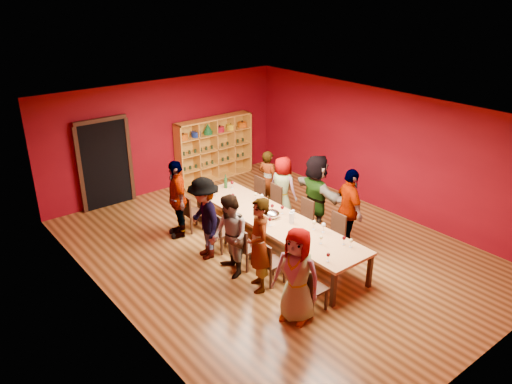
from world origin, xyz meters
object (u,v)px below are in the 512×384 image
shelving_unit (214,146)px  person_right_3 (283,188)px  person_left_1 (259,245)px  chair_person_left_4 (190,211)px  chair_person_right_4 (256,193)px  spittoon_bowl (272,214)px  chair_person_right_3 (273,201)px  person_left_4 (177,199)px  person_right_1 (349,209)px  person_right_4 (268,180)px  tasting_table (275,221)px  person_right_2 (316,195)px  wine_bottle (226,183)px  chair_person_right_1 (335,232)px  chair_person_left_1 (269,261)px  person_left_0 (297,275)px  person_left_3 (204,218)px  chair_person_left_3 (220,230)px  chair_person_left_2 (245,246)px  chair_person_left_0 (310,287)px  chair_person_right_2 (304,217)px  person_left_2 (230,236)px

shelving_unit → person_right_3: shelving_unit is taller
person_left_1 → chair_person_left_4: person_left_1 is taller
chair_person_right_4 → spittoon_bowl: 1.93m
chair_person_right_3 → person_left_4: bearing=160.3°
person_right_1 → person_right_4: bearing=23.2°
tasting_table → person_right_3: person_right_3 is taller
person_right_2 → wine_bottle: 2.23m
person_left_1 → person_right_3: (2.37, 2.03, -0.15)m
chair_person_right_4 → person_right_4: (0.37, 0.00, 0.26)m
tasting_table → chair_person_right_1: chair_person_right_1 is taller
chair_person_right_1 → chair_person_left_4: bearing=123.4°
person_right_4 → person_right_2: bearing=168.2°
chair_person_left_1 → spittoon_bowl: (0.91, 0.99, 0.33)m
shelving_unit → chair_person_right_1: 5.24m
person_left_0 → person_left_3: person_left_3 is taller
chair_person_left_3 → chair_person_left_4: bearing=90.0°
wine_bottle → person_left_1: bearing=-114.5°
tasting_table → person_right_1: person_right_1 is taller
chair_person_right_4 → person_right_1: bearing=-81.1°
person_left_3 → person_right_3: person_left_3 is taller
chair_person_right_4 → shelving_unit: bearing=79.2°
spittoon_bowl → person_left_0: bearing=-120.5°
chair_person_left_2 → chair_person_right_1: bearing=-21.0°
person_right_2 → chair_person_right_3: bearing=25.9°
chair_person_right_1 → person_right_1: person_right_1 is taller
chair_person_left_3 → person_right_4: size_ratio=0.59×
person_left_1 → person_right_4: (2.43, 2.66, -0.16)m
person_left_1 → chair_person_left_0: bearing=36.7°
shelving_unit → spittoon_bowl: bearing=-108.3°
chair_person_left_1 → chair_person_right_1: size_ratio=1.00×
person_right_2 → person_right_4: bearing=6.9°
person_right_1 → spittoon_bowl: bearing=76.4°
tasting_table → person_left_3: (-1.29, 0.70, 0.18)m
person_right_2 → chair_person_right_2: bearing=97.2°
chair_person_left_1 → chair_person_right_2: bearing=27.8°
chair_person_right_1 → chair_person_right_3: same height
person_right_2 → person_left_4: bearing=61.0°
shelving_unit → person_right_4: (-0.12, -2.56, -0.23)m
person_right_4 → shelving_unit: bearing=-14.0°
person_right_2 → chair_person_right_4: person_right_2 is taller
spittoon_bowl → person_left_2: bearing=-168.5°
shelving_unit → chair_person_left_2: (-2.31, -4.49, -0.49)m
person_left_1 → chair_person_left_4: 2.83m
person_left_2 → person_left_1: bearing=24.4°
chair_person_left_0 → chair_person_left_2: size_ratio=1.00×
chair_person_right_2 → chair_person_right_4: size_ratio=1.00×
chair_person_right_2 → chair_person_left_4: bearing=134.9°
person_left_3 → spittoon_bowl: bearing=78.1°
chair_person_right_1 → person_left_3: bearing=144.5°
person_left_4 → person_right_4: bearing=105.7°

